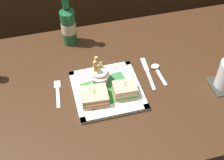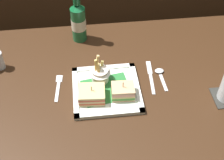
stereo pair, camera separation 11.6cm
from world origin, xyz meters
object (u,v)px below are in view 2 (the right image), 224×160
sandwich_half_left (92,94)px  knife (151,76)px  beer_bottle (78,20)px  fork (58,86)px  square_plate (106,90)px  dining_table (117,109)px  fries_cup (100,73)px  sandwich_half_right (123,91)px  spoon (160,74)px

sandwich_half_left → knife: sandwich_half_left is taller
beer_bottle → fork: beer_bottle is taller
square_plate → knife: size_ratio=1.39×
dining_table → beer_bottle: beer_bottle is taller
fork → beer_bottle: bearing=71.2°
dining_table → square_plate: size_ratio=5.37×
sandwich_half_left → beer_bottle: bearing=94.5°
dining_table → beer_bottle: 0.41m
square_plate → fries_cup: bearing=110.8°
dining_table → sandwich_half_left: sandwich_half_left is taller
fries_cup → beer_bottle: bearing=103.6°
fork → knife: size_ratio=0.76×
knife → sandwich_half_right: bearing=-141.7°
dining_table → fries_cup: 0.22m
fries_cup → knife: size_ratio=0.61×
spoon → fork: bearing=-177.3°
fries_cup → sandwich_half_right: bearing=-49.1°
square_plate → fries_cup: 0.07m
sandwich_half_right → beer_bottle: beer_bottle is taller
spoon → square_plate: bearing=-164.0°
fork → sandwich_half_left: bearing=-33.4°
dining_table → sandwich_half_left: (-0.10, -0.07, 0.19)m
sandwich_half_left → fries_cup: 0.10m
sandwich_half_left → spoon: 0.29m
sandwich_half_right → spoon: 0.19m
fork → knife: same height
sandwich_half_right → fork: sandwich_half_right is taller
knife → beer_bottle: bearing=135.3°
fries_cup → knife: (0.20, 0.01, -0.05)m
beer_bottle → fork: bearing=-108.8°
square_plate → fries_cup: (-0.02, 0.05, 0.04)m
fork → spoon: spoon is taller
fries_cup → knife: fries_cup is taller
fries_cup → spoon: bearing=3.2°
beer_bottle → spoon: beer_bottle is taller
sandwich_half_right → knife: (0.12, 0.10, -0.03)m
dining_table → beer_bottle: bearing=114.3°
sandwich_half_right → square_plate: bearing=146.5°
square_plate → spoon: square_plate is taller
sandwich_half_left → beer_bottle: 0.37m
knife → spoon: size_ratio=1.50×
square_plate → sandwich_half_left: bearing=-146.5°
fries_cup → fork: (-0.16, -0.01, -0.05)m
sandwich_half_right → fries_cup: fries_cup is taller
fries_cup → fork: fries_cup is taller
sandwich_half_right → beer_bottle: bearing=111.4°
fries_cup → spoon: size_ratio=0.92×
fork → spoon: size_ratio=1.14×
sandwich_half_left → beer_bottle: size_ratio=0.38×
fries_cup → beer_bottle: size_ratio=0.42×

